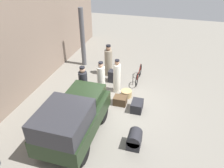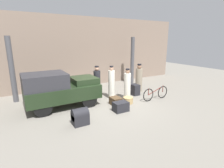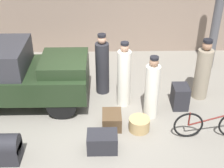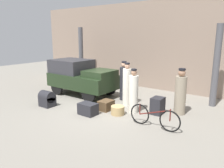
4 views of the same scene
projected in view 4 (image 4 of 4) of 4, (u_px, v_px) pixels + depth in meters
The scene contains 15 objects.
ground_plane at pixel (105, 108), 8.59m from camera, with size 30.00×30.00×0.00m, color gray.
station_building_facade at pixel (153, 46), 11.30m from camera, with size 16.00×0.15×4.50m.
canopy_pillar_left at pixel (81, 56), 12.69m from camera, with size 0.25×0.25×3.23m.
canopy_pillar_right at pixel (216, 66), 8.48m from camera, with size 0.25×0.25×3.23m.
truck at pixel (80, 76), 10.36m from camera, with size 3.27×1.62×1.64m.
bicycle at pixel (154, 117), 6.68m from camera, with size 1.67×0.04×0.70m.
wicker_basket at pixel (118, 110), 7.84m from camera, with size 0.49×0.49×0.31m.
porter_with_bicycle at pixel (133, 93), 7.95m from camera, with size 0.34×0.34×1.62m.
porter_carrying_trunk at pixel (124, 82), 9.53m from camera, with size 0.36×0.36×1.70m.
porter_lifting_near_truck at pixel (180, 94), 7.77m from camera, with size 0.40×0.40×1.67m.
porter_standing_middle at pixel (127, 86), 8.73m from camera, with size 0.34×0.34×1.74m.
suitcase_black_upright at pixel (88, 109), 7.82m from camera, with size 0.65×0.45×0.42m.
trunk_large_brown at pixel (106, 105), 8.31m from camera, with size 0.45×0.55×0.37m.
trunk_barrel_dark at pixel (47, 99), 8.72m from camera, with size 0.58×0.45×0.63m.
trunk_wicker_pale at pixel (158, 106), 7.88m from camera, with size 0.39×0.50×0.61m.
Camera 4 is at (5.07, -6.42, 2.80)m, focal length 35.00 mm.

